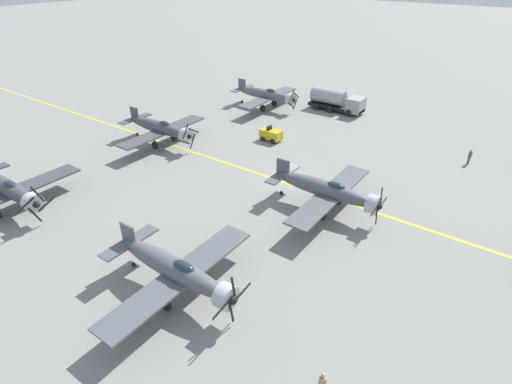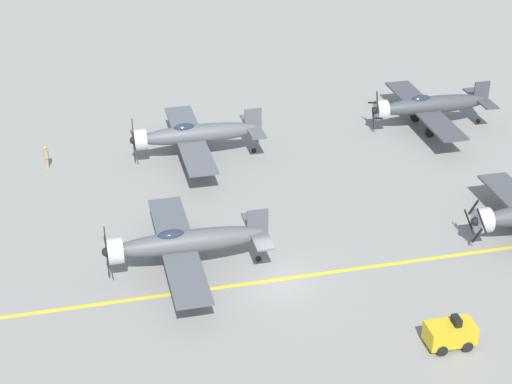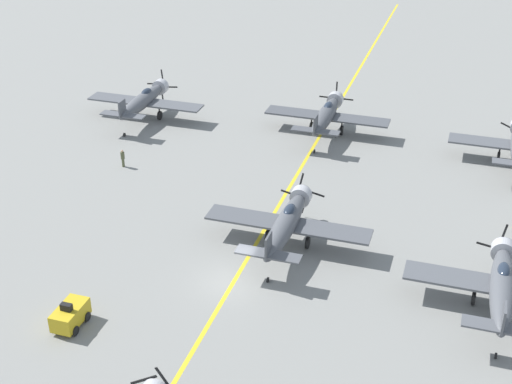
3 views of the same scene
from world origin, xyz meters
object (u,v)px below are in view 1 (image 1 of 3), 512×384
at_px(tow_tractor, 271,134).
at_px(ground_crew_inspecting, 322,384).
at_px(fuel_tanker, 337,101).
at_px(airplane_near_right, 8,189).
at_px(airplane_mid_right, 176,270).
at_px(ground_crew_walking, 470,156).
at_px(airplane_mid_center, 327,190).
at_px(airplane_near_center, 161,128).
at_px(airplane_near_left, 267,95).

distance_m(tow_tractor, ground_crew_inspecting, 32.86).
bearing_deg(tow_tractor, ground_crew_inspecting, 38.14).
bearing_deg(fuel_tanker, airplane_near_right, -15.73).
xyz_separation_m(airplane_mid_right, ground_crew_walking, (-31.90, 11.39, -1.13)).
distance_m(airplane_mid_center, ground_crew_inspecting, 17.53).
xyz_separation_m(airplane_mid_center, tow_tractor, (-10.15, -12.54, -1.22)).
bearing_deg(ground_crew_walking, tow_tractor, -71.23).
relative_size(airplane_near_center, airplane_mid_right, 1.00).
relative_size(airplane_mid_right, ground_crew_inspecting, 6.71).
bearing_deg(tow_tractor, airplane_mid_center, 51.00).
bearing_deg(ground_crew_walking, airplane_mid_center, -25.55).
bearing_deg(airplane_near_left, airplane_near_right, 4.38).
relative_size(airplane_mid_center, airplane_near_left, 1.00).
distance_m(fuel_tanker, tow_tractor, 14.71).
distance_m(airplane_near_center, airplane_mid_right, 25.35).
xyz_separation_m(fuel_tanker, tow_tractor, (14.61, -1.55, -0.72)).
relative_size(fuel_tanker, ground_crew_walking, 4.94).
xyz_separation_m(airplane_near_left, tow_tractor, (9.76, 7.30, -1.22)).
distance_m(airplane_mid_center, ground_crew_walking, 19.11).
bearing_deg(airplane_mid_center, tow_tractor, -118.60).
height_order(airplane_near_left, ground_crew_walking, airplane_near_left).
bearing_deg(airplane_near_right, ground_crew_inspecting, 93.34).
relative_size(airplane_near_left, ground_crew_walking, 7.41).
bearing_deg(ground_crew_inspecting, airplane_near_center, -120.08).
relative_size(airplane_mid_right, fuel_tanker, 1.50).
bearing_deg(ground_crew_walking, fuel_tanker, -111.45).
relative_size(fuel_tanker, tow_tractor, 3.08).
distance_m(airplane_mid_center, fuel_tanker, 27.10).
bearing_deg(ground_crew_walking, ground_crew_inspecting, -0.83).
distance_m(airplane_mid_center, airplane_near_center, 22.50).
height_order(airplane_mid_center, airplane_near_center, airplane_mid_center).
xyz_separation_m(airplane_mid_right, fuel_tanker, (-39.45, -7.82, -0.50)).
xyz_separation_m(fuel_tanker, ground_crew_inspecting, (40.45, 18.74, -0.53)).
distance_m(airplane_near_center, ground_crew_walking, 34.33).
bearing_deg(airplane_mid_center, ground_crew_walking, 164.85).
relative_size(airplane_mid_center, tow_tractor, 4.62).
xyz_separation_m(tow_tractor, ground_crew_inspecting, (25.84, 20.29, 0.18)).
bearing_deg(airplane_near_center, tow_tractor, 126.50).
height_order(airplane_near_right, ground_crew_inspecting, airplane_near_right).
xyz_separation_m(airplane_near_center, fuel_tanker, (-22.97, 11.44, -0.50)).
xyz_separation_m(airplane_near_center, airplane_near_left, (-18.12, 2.59, 0.00)).
xyz_separation_m(airplane_near_right, airplane_mid_right, (-1.04, 19.23, 0.00)).
bearing_deg(tow_tractor, airplane_near_left, -143.22).
relative_size(airplane_mid_right, tow_tractor, 4.62).
relative_size(airplane_near_right, tow_tractor, 4.62).
height_order(airplane_mid_center, airplane_mid_right, airplane_mid_right).
distance_m(airplane_near_center, tow_tractor, 13.01).
distance_m(airplane_near_left, airplane_mid_right, 38.41).
height_order(fuel_tanker, ground_crew_walking, fuel_tanker).
height_order(airplane_near_center, tow_tractor, airplane_near_center).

